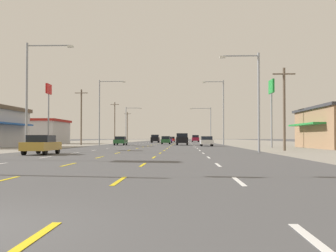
# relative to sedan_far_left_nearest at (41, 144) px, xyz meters

# --- Properties ---
(ground_plane) EXTENTS (572.00, 572.00, 0.00)m
(ground_plane) POSITION_rel_sedan_far_left_nearest_xyz_m (7.07, 39.43, -0.76)
(ground_plane) COLOR #4C4C4F
(lot_apron_left) EXTENTS (28.00, 440.00, 0.01)m
(lot_apron_left) POSITION_rel_sedan_far_left_nearest_xyz_m (-17.68, 39.43, -0.75)
(lot_apron_left) COLOR gray
(lot_apron_left) RESTS_ON ground
(lot_apron_right) EXTENTS (28.00, 440.00, 0.01)m
(lot_apron_right) POSITION_rel_sedan_far_left_nearest_xyz_m (31.82, 39.43, -0.75)
(lot_apron_right) COLOR gray
(lot_apron_right) RESTS_ON ground
(lane_markings) EXTENTS (10.64, 227.60, 0.01)m
(lane_markings) POSITION_rel_sedan_far_left_nearest_xyz_m (7.07, 77.93, -0.75)
(lane_markings) COLOR white
(lane_markings) RESTS_ON ground
(signal_span_wire) EXTENTS (25.69, 0.53, 9.25)m
(signal_span_wire) POSITION_rel_sedan_far_left_nearest_xyz_m (7.05, -15.98, 4.69)
(signal_span_wire) COLOR brown
(signal_span_wire) RESTS_ON ground
(sedan_far_left_nearest) EXTENTS (1.80, 4.50, 1.46)m
(sedan_far_left_nearest) POSITION_rel_sedan_far_left_nearest_xyz_m (0.00, 0.00, 0.00)
(sedan_far_left_nearest) COLOR #B28C33
(sedan_far_left_nearest) RESTS_ON ground
(sedan_far_right_near) EXTENTS (1.80, 4.50, 1.46)m
(sedan_far_right_near) POSITION_rel_sedan_far_left_nearest_xyz_m (14.15, 32.02, 0.00)
(sedan_far_right_near) COLOR white
(sedan_far_right_near) RESTS_ON ground
(sedan_far_left_mid) EXTENTS (1.80, 4.50, 1.46)m
(sedan_far_left_mid) POSITION_rel_sedan_far_left_nearest_xyz_m (0.26, 39.22, 0.00)
(sedan_far_left_mid) COLOR #235B2D
(sedan_far_left_mid) RESTS_ON ground
(suv_inner_right_midfar) EXTENTS (1.98, 4.90, 1.98)m
(suv_inner_right_midfar) POSITION_rel_sedan_far_left_nearest_xyz_m (10.50, 40.19, 0.27)
(suv_inner_right_midfar) COLOR black
(suv_inner_right_midfar) RESTS_ON ground
(hatchback_center_turn_far) EXTENTS (1.72, 3.90, 1.54)m
(hatchback_center_turn_far) POSITION_rel_sedan_far_left_nearest_xyz_m (7.32, 51.09, 0.03)
(hatchback_center_turn_far) COLOR #235B2D
(hatchback_center_turn_far) RESTS_ON ground
(sedan_center_turn_farther) EXTENTS (1.80, 4.50, 1.46)m
(sedan_center_turn_farther) POSITION_rel_sedan_far_left_nearest_xyz_m (7.05, 72.81, 0.00)
(sedan_center_turn_farther) COLOR #4C196B
(sedan_center_turn_farther) RESTS_ON ground
(suv_inner_left_farthest) EXTENTS (1.98, 4.90, 1.98)m
(suv_inner_left_farthest) POSITION_rel_sedan_far_left_nearest_xyz_m (3.70, 74.64, 0.27)
(suv_inner_left_farthest) COLOR black
(suv_inner_left_farthest) RESTS_ON ground
(suv_far_right_distant_a) EXTENTS (1.98, 4.90, 1.98)m
(suv_far_right_distant_a) POSITION_rel_sedan_far_left_nearest_xyz_m (14.12, 90.50, 0.27)
(suv_far_right_distant_a) COLOR maroon
(suv_far_right_distant_a) RESTS_ON ground
(hatchback_center_turn_distant_b) EXTENTS (1.72, 3.90, 1.54)m
(hatchback_center_turn_distant_b) POSITION_rel_sedan_far_left_nearest_xyz_m (7.31, 95.00, 0.03)
(hatchback_center_turn_distant_b) COLOR red
(hatchback_center_turn_distant_b) RESTS_ON ground
(storefront_left_row_2) EXTENTS (11.16, 13.36, 4.99)m
(storefront_left_row_2) POSITION_rel_sedan_far_left_nearest_xyz_m (-19.67, 56.20, 1.76)
(storefront_left_row_2) COLOR #B2B2B7
(storefront_left_row_2) RESTS_ON ground
(pole_sign_left_row_2) EXTENTS (0.24, 2.26, 9.22)m
(pole_sign_left_row_2) POSITION_rel_sedan_far_left_nearest_xyz_m (-9.25, 30.85, 6.26)
(pole_sign_left_row_2) COLOR gray
(pole_sign_left_row_2) RESTS_ON ground
(pole_sign_right_row_1) EXTENTS (0.24, 2.68, 8.70)m
(pole_sign_right_row_1) POSITION_rel_sedan_far_left_nearest_xyz_m (22.04, 23.53, 6.07)
(pole_sign_right_row_1) COLOR gray
(pole_sign_right_row_1) RESTS_ON ground
(streetlight_left_row_0) EXTENTS (4.23, 0.26, 9.64)m
(streetlight_left_row_0) POSITION_rel_sedan_far_left_nearest_xyz_m (-2.64, 5.18, 4.84)
(streetlight_left_row_0) COLOR gray
(streetlight_left_row_0) RESTS_ON ground
(streetlight_right_row_0) EXTENTS (3.46, 0.26, 8.61)m
(streetlight_right_row_0) POSITION_rel_sedan_far_left_nearest_xyz_m (16.87, 5.18, 4.22)
(streetlight_right_row_0) COLOR gray
(streetlight_right_row_0) RESTS_ON ground
(streetlight_left_row_1) EXTENTS (4.40, 0.26, 10.75)m
(streetlight_left_row_1) POSITION_rel_sedan_far_left_nearest_xyz_m (-2.66, 38.01, 5.44)
(streetlight_left_row_1) COLOR gray
(streetlight_left_row_1) RESTS_ON ground
(streetlight_right_row_1) EXTENTS (3.53, 0.26, 10.62)m
(streetlight_right_row_1) POSITION_rel_sedan_far_left_nearest_xyz_m (16.92, 38.01, 5.27)
(streetlight_right_row_1) COLOR gray
(streetlight_right_row_1) RESTS_ON ground
(streetlight_left_row_2) EXTENTS (3.89, 0.26, 8.61)m
(streetlight_left_row_2) POSITION_rel_sedan_far_left_nearest_xyz_m (-2.66, 70.84, 4.27)
(streetlight_left_row_2) COLOR gray
(streetlight_left_row_2) RESTS_ON ground
(streetlight_right_row_2) EXTENTS (5.01, 0.26, 8.50)m
(streetlight_right_row_2) POSITION_rel_sedan_far_left_nearest_xyz_m (16.60, 70.84, 4.34)
(streetlight_right_row_2) COLOR gray
(streetlight_right_row_2) RESTS_ON ground
(utility_pole_right_row_0) EXTENTS (2.20, 0.26, 8.05)m
(utility_pole_right_row_0) POSITION_rel_sedan_far_left_nearest_xyz_m (20.48, 9.86, 3.46)
(utility_pole_right_row_0) COLOR brown
(utility_pole_right_row_0) RESTS_ON ground
(utility_pole_left_row_1) EXTENTS (2.20, 0.26, 9.49)m
(utility_pole_left_row_1) POSITION_rel_sedan_far_left_nearest_xyz_m (-6.72, 40.70, 4.19)
(utility_pole_left_row_1) COLOR brown
(utility_pole_left_row_1) RESTS_ON ground
(utility_pole_left_row_2) EXTENTS (2.20, 0.26, 10.39)m
(utility_pole_left_row_2) POSITION_rel_sedan_far_left_nearest_xyz_m (-6.96, 78.08, 4.64)
(utility_pole_left_row_2) COLOR brown
(utility_pole_left_row_2) RESTS_ON ground
(utility_pole_left_row_3) EXTENTS (2.20, 0.26, 9.62)m
(utility_pole_left_row_3) POSITION_rel_sedan_far_left_nearest_xyz_m (-7.51, 107.36, 4.25)
(utility_pole_left_row_3) COLOR brown
(utility_pole_left_row_3) RESTS_ON ground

